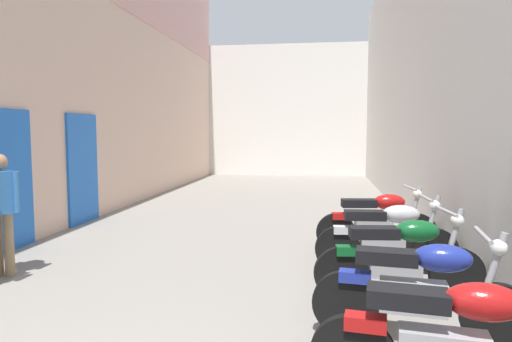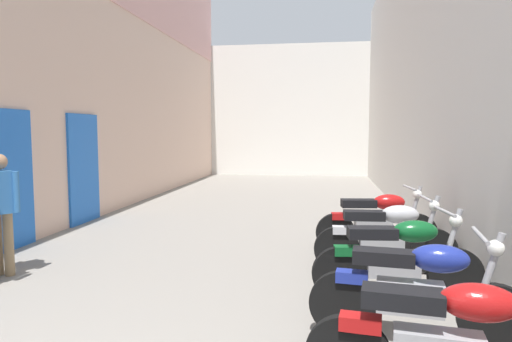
# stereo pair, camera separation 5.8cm
# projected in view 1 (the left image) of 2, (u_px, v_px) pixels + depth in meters

# --- Properties ---
(ground_plane) EXTENTS (34.30, 34.30, 0.00)m
(ground_plane) POSITION_uv_depth(u_px,v_px,m) (236.00, 235.00, 8.10)
(ground_plane) COLOR gray
(building_left) EXTENTS (0.45, 18.30, 8.57)m
(building_left) POSITION_uv_depth(u_px,v_px,m) (99.00, 21.00, 10.15)
(building_left) COLOR beige
(building_left) RESTS_ON ground
(building_right) EXTENTS (0.45, 18.30, 6.61)m
(building_right) POSITION_uv_depth(u_px,v_px,m) (421.00, 60.00, 9.27)
(building_right) COLOR silver
(building_right) RESTS_ON ground
(building_far_end) EXTENTS (9.60, 2.00, 5.46)m
(building_far_end) POSITION_uv_depth(u_px,v_px,m) (288.00, 111.00, 19.83)
(building_far_end) COLOR silver
(building_far_end) RESTS_ON ground
(motorcycle_second) EXTENTS (1.84, 0.58, 1.04)m
(motorcycle_second) POSITION_uv_depth(u_px,v_px,m) (453.00, 341.00, 2.92)
(motorcycle_second) COLOR black
(motorcycle_second) RESTS_ON ground
(motorcycle_third) EXTENTS (1.85, 0.58, 1.04)m
(motorcycle_third) POSITION_uv_depth(u_px,v_px,m) (420.00, 288.00, 3.90)
(motorcycle_third) COLOR black
(motorcycle_third) RESTS_ON ground
(motorcycle_fourth) EXTENTS (1.85, 0.58, 1.04)m
(motorcycle_fourth) POSITION_uv_depth(u_px,v_px,m) (400.00, 256.00, 4.91)
(motorcycle_fourth) COLOR black
(motorcycle_fourth) RESTS_ON ground
(motorcycle_fifth) EXTENTS (1.85, 0.58, 1.04)m
(motorcycle_fifth) POSITION_uv_depth(u_px,v_px,m) (387.00, 235.00, 5.90)
(motorcycle_fifth) COLOR black
(motorcycle_fifth) RESTS_ON ground
(motorcycle_sixth) EXTENTS (1.84, 0.58, 1.04)m
(motorcycle_sixth) POSITION_uv_depth(u_px,v_px,m) (378.00, 220.00, 6.91)
(motorcycle_sixth) COLOR black
(motorcycle_sixth) RESTS_ON ground
(pedestrian_further_down) EXTENTS (0.52, 0.36, 1.57)m
(pedestrian_further_down) POSITION_uv_depth(u_px,v_px,m) (1.00, 205.00, 5.74)
(pedestrian_further_down) COLOR #8C7251
(pedestrian_further_down) RESTS_ON ground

